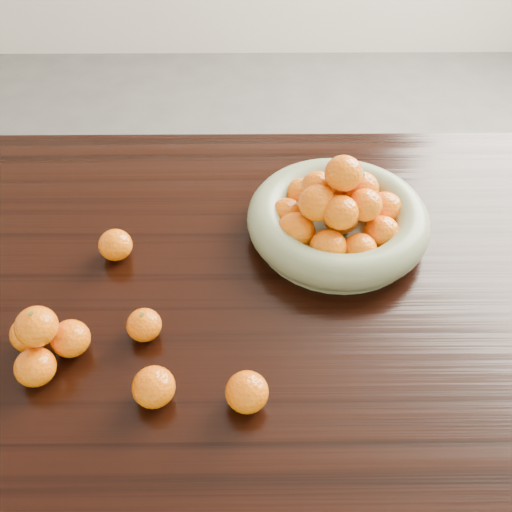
{
  "coord_description": "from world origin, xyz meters",
  "views": [
    {
      "loc": [
        -0.03,
        -0.75,
        1.58
      ],
      "look_at": [
        -0.02,
        -0.02,
        0.83
      ],
      "focal_mm": 40.0,
      "sensor_mm": 36.0,
      "label": 1
    }
  ],
  "objects_px": {
    "dining_table": "(266,306)",
    "orange_pyramid": "(43,341)",
    "loose_orange_0": "(144,325)",
    "fruit_bowl": "(338,216)"
  },
  "relations": [
    {
      "from": "dining_table",
      "to": "orange_pyramid",
      "type": "height_order",
      "value": "orange_pyramid"
    },
    {
      "from": "orange_pyramid",
      "to": "loose_orange_0",
      "type": "bearing_deg",
      "value": 15.85
    },
    {
      "from": "dining_table",
      "to": "fruit_bowl",
      "type": "xyz_separation_m",
      "value": [
        0.15,
        0.12,
        0.14
      ]
    },
    {
      "from": "orange_pyramid",
      "to": "dining_table",
      "type": "bearing_deg",
      "value": 25.76
    },
    {
      "from": "dining_table",
      "to": "loose_orange_0",
      "type": "distance_m",
      "value": 0.28
    },
    {
      "from": "dining_table",
      "to": "orange_pyramid",
      "type": "bearing_deg",
      "value": -154.24
    },
    {
      "from": "dining_table",
      "to": "fruit_bowl",
      "type": "distance_m",
      "value": 0.24
    },
    {
      "from": "fruit_bowl",
      "to": "orange_pyramid",
      "type": "bearing_deg",
      "value": -149.95
    },
    {
      "from": "fruit_bowl",
      "to": "loose_orange_0",
      "type": "bearing_deg",
      "value": -144.71
    },
    {
      "from": "dining_table",
      "to": "fruit_bowl",
      "type": "height_order",
      "value": "fruit_bowl"
    }
  ]
}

